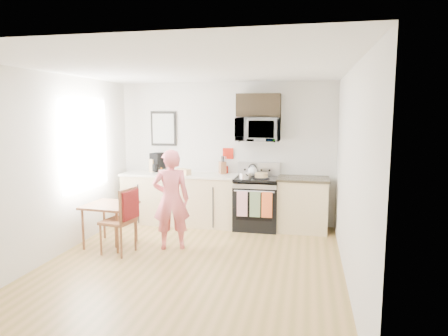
% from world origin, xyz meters
% --- Properties ---
extents(floor, '(4.60, 4.60, 0.00)m').
position_xyz_m(floor, '(0.00, 0.00, 0.00)').
color(floor, olive).
rests_on(floor, ground).
extents(back_wall, '(4.00, 0.04, 2.60)m').
position_xyz_m(back_wall, '(0.00, 2.30, 1.30)').
color(back_wall, silver).
rests_on(back_wall, floor).
extents(front_wall, '(4.00, 0.04, 2.60)m').
position_xyz_m(front_wall, '(0.00, -2.30, 1.30)').
color(front_wall, silver).
rests_on(front_wall, floor).
extents(left_wall, '(0.04, 4.60, 2.60)m').
position_xyz_m(left_wall, '(-2.00, 0.00, 1.30)').
color(left_wall, silver).
rests_on(left_wall, floor).
extents(right_wall, '(0.04, 4.60, 2.60)m').
position_xyz_m(right_wall, '(2.00, 0.00, 1.30)').
color(right_wall, silver).
rests_on(right_wall, floor).
extents(ceiling, '(4.00, 4.60, 0.04)m').
position_xyz_m(ceiling, '(0.00, 0.00, 2.60)').
color(ceiling, white).
rests_on(ceiling, back_wall).
extents(window, '(0.06, 1.40, 1.50)m').
position_xyz_m(window, '(-1.96, 0.80, 1.55)').
color(window, white).
rests_on(window, left_wall).
extents(cabinet_left, '(2.10, 0.60, 0.90)m').
position_xyz_m(cabinet_left, '(-0.80, 2.00, 0.45)').
color(cabinet_left, '#D1B586').
rests_on(cabinet_left, floor).
extents(countertop_left, '(2.14, 0.64, 0.04)m').
position_xyz_m(countertop_left, '(-0.80, 2.00, 0.92)').
color(countertop_left, beige).
rests_on(countertop_left, cabinet_left).
extents(cabinet_right, '(0.84, 0.60, 0.90)m').
position_xyz_m(cabinet_right, '(1.43, 2.00, 0.45)').
color(cabinet_right, '#D1B586').
rests_on(cabinet_right, floor).
extents(countertop_right, '(0.88, 0.64, 0.04)m').
position_xyz_m(countertop_right, '(1.43, 2.00, 0.92)').
color(countertop_right, black).
rests_on(countertop_right, cabinet_right).
extents(range, '(0.76, 0.70, 1.16)m').
position_xyz_m(range, '(0.63, 1.98, 0.44)').
color(range, black).
rests_on(range, floor).
extents(microwave, '(0.76, 0.51, 0.42)m').
position_xyz_m(microwave, '(0.63, 2.08, 1.76)').
color(microwave, silver).
rests_on(microwave, back_wall).
extents(upper_cabinet, '(0.76, 0.35, 0.40)m').
position_xyz_m(upper_cabinet, '(0.63, 2.12, 2.18)').
color(upper_cabinet, black).
rests_on(upper_cabinet, back_wall).
extents(wall_art, '(0.50, 0.04, 0.65)m').
position_xyz_m(wall_art, '(-1.20, 2.28, 1.75)').
color(wall_art, black).
rests_on(wall_art, back_wall).
extents(wall_trivet, '(0.20, 0.02, 0.20)m').
position_xyz_m(wall_trivet, '(0.05, 2.28, 1.30)').
color(wall_trivet, '#AE1C0E').
rests_on(wall_trivet, back_wall).
extents(person, '(0.64, 0.52, 1.52)m').
position_xyz_m(person, '(-0.49, 0.65, 0.76)').
color(person, '#D13946').
rests_on(person, floor).
extents(dining_table, '(0.70, 0.70, 0.66)m').
position_xyz_m(dining_table, '(-1.47, 0.58, 0.58)').
color(dining_table, brown).
rests_on(dining_table, floor).
extents(chair, '(0.52, 0.48, 0.98)m').
position_xyz_m(chair, '(-1.05, 0.27, 0.63)').
color(chair, brown).
rests_on(chair, floor).
extents(knife_block, '(0.16, 0.17, 0.22)m').
position_xyz_m(knife_block, '(-0.03, 2.14, 1.05)').
color(knife_block, brown).
rests_on(knife_block, countertop_left).
extents(utensil_crock, '(0.11, 0.11, 0.32)m').
position_xyz_m(utensil_crock, '(0.01, 2.22, 1.07)').
color(utensil_crock, '#AE1C0E').
rests_on(utensil_crock, countertop_left).
extents(fruit_bowl, '(0.24, 0.24, 0.10)m').
position_xyz_m(fruit_bowl, '(-1.25, 2.17, 0.98)').
color(fruit_bowl, white).
rests_on(fruit_bowl, countertop_left).
extents(milk_carton, '(0.12, 0.12, 0.24)m').
position_xyz_m(milk_carton, '(-1.37, 2.09, 1.06)').
color(milk_carton, tan).
rests_on(milk_carton, countertop_left).
extents(coffee_maker, '(0.27, 0.32, 0.35)m').
position_xyz_m(coffee_maker, '(-1.30, 2.17, 1.11)').
color(coffee_maker, black).
rests_on(coffee_maker, countertop_left).
extents(bread_bag, '(0.32, 0.24, 0.10)m').
position_xyz_m(bread_bag, '(-0.70, 1.89, 0.99)').
color(bread_bag, tan).
rests_on(bread_bag, countertop_left).
extents(cake, '(0.27, 0.27, 0.09)m').
position_xyz_m(cake, '(0.72, 1.88, 0.97)').
color(cake, black).
rests_on(cake, range).
extents(kettle, '(0.17, 0.17, 0.21)m').
position_xyz_m(kettle, '(0.53, 2.12, 1.02)').
color(kettle, white).
rests_on(kettle, range).
extents(pot, '(0.20, 0.33, 0.10)m').
position_xyz_m(pot, '(0.45, 1.76, 0.98)').
color(pot, silver).
rests_on(pot, range).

